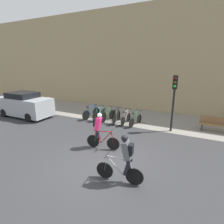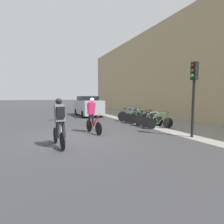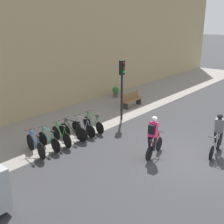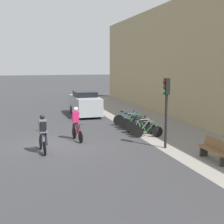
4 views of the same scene
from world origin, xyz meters
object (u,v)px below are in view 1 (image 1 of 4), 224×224
at_px(parked_bike_0, 91,113).
at_px(parked_bike_2, 108,115).
at_px(traffic_light_pole, 174,93).
at_px(parked_bike_4, 126,118).
at_px(parked_bike_5, 136,120).
at_px(parked_bike_1, 99,114).
at_px(cyclist_grey, 125,158).
at_px(parked_car, 25,105).
at_px(parked_bike_3, 117,117).
at_px(bench, 216,124).
at_px(cyclist_pink, 99,129).

distance_m(parked_bike_0, parked_bike_2, 1.36).
xyz_separation_m(parked_bike_0, traffic_light_pole, (5.65, -0.05, 1.88)).
distance_m(parked_bike_4, parked_bike_5, 0.68).
bearing_deg(parked_bike_5, parked_bike_1, 179.97).
distance_m(parked_bike_1, traffic_light_pole, 5.31).
height_order(cyclist_grey, traffic_light_pole, traffic_light_pole).
bearing_deg(parked_car, parked_bike_5, 11.99).
xyz_separation_m(parked_bike_3, bench, (5.98, 1.01, 0.07)).
relative_size(parked_bike_1, bench, 0.93).
distance_m(parked_bike_0, parked_bike_3, 2.05).
bearing_deg(parked_bike_1, parked_bike_0, 179.98).
bearing_deg(cyclist_pink, parked_car, 165.03).
bearing_deg(cyclist_grey, bench, 64.81).
bearing_deg(cyclist_pink, traffic_light_pole, 53.67).
relative_size(parked_bike_0, bench, 0.99).
xyz_separation_m(cyclist_grey, traffic_light_pole, (0.75, 5.58, 1.35)).
distance_m(parked_bike_3, traffic_light_pole, 4.06).
xyz_separation_m(cyclist_pink, parked_bike_3, (-0.84, 3.80, -0.54)).
relative_size(parked_bike_1, parked_car, 0.38).
bearing_deg(cyclist_pink, bench, 43.13).
relative_size(cyclist_pink, parked_bike_3, 1.02).
xyz_separation_m(traffic_light_pole, bench, (2.38, 1.06, -1.82)).
distance_m(parked_bike_2, bench, 6.74).
bearing_deg(parked_bike_0, parked_bike_4, -0.02).
relative_size(parked_bike_2, traffic_light_pole, 0.51).
bearing_deg(parked_bike_0, parked_bike_5, -0.03).
height_order(traffic_light_pole, parked_car, traffic_light_pole).
relative_size(parked_bike_3, parked_bike_5, 1.03).
height_order(parked_bike_1, traffic_light_pole, traffic_light_pole).
bearing_deg(bench, cyclist_grey, -115.19).
distance_m(parked_bike_3, parked_bike_4, 0.68).
bearing_deg(parked_bike_5, cyclist_pink, -97.87).
xyz_separation_m(cyclist_grey, parked_bike_2, (-3.54, 5.63, -0.54)).
bearing_deg(traffic_light_pole, cyclist_grey, -97.61).
height_order(parked_bike_3, parked_bike_5, parked_bike_3).
bearing_deg(parked_bike_2, parked_bike_3, -0.03).
bearing_deg(parked_bike_3, parked_bike_2, 179.97).
xyz_separation_m(parked_bike_1, bench, (7.34, 1.01, 0.08)).
bearing_deg(traffic_light_pole, parked_bike_1, 179.43).
height_order(parked_bike_1, parked_bike_2, parked_bike_2).
bearing_deg(cyclist_grey, parked_bike_1, 126.83).
height_order(parked_bike_0, parked_bike_2, parked_bike_0).
bearing_deg(parked_bike_1, parked_bike_2, 0.03).
bearing_deg(cyclist_pink, parked_bike_2, 111.82).
height_order(parked_bike_4, traffic_light_pole, traffic_light_pole).
bearing_deg(cyclist_grey, traffic_light_pole, 82.39).
bearing_deg(cyclist_grey, parked_bike_4, 111.08).
bearing_deg(parked_bike_2, parked_bike_4, -0.05).
distance_m(traffic_light_pole, bench, 3.18).
bearing_deg(traffic_light_pole, parked_bike_4, 179.04).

